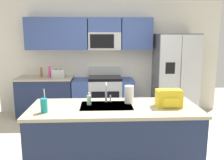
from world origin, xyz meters
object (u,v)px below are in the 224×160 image
Objects in this scene: backpack at (169,98)px; refrigerator at (175,76)px; range_oven at (103,96)px; pepper_mill at (41,72)px; bottle_pink at (50,72)px; drink_cup_teal at (44,105)px; paper_towel_roll at (129,94)px; toaster at (58,73)px; sink_faucet at (107,91)px; soap_dispenser at (89,100)px.

refrigerator is at bearing 70.69° from backpack.
pepper_mill is (-1.37, -0.00, 0.57)m from range_oven.
range_oven is 5.39× the size of bottle_pink.
refrigerator reaches higher than drink_cup_teal.
range_oven is 2.22m from paper_towel_roll.
range_oven is at bearing 3.04° from toaster.
toaster is at bearing -2.26° from bottle_pink.
toaster is (-0.99, -0.05, 0.55)m from range_oven.
drink_cup_teal reaches higher than sink_faucet.
refrigerator is at bearing -1.33° from pepper_mill.
drink_cup_teal is 0.60m from soap_dispenser.
refrigerator reaches higher than pepper_mill.
drink_cup_teal is 1.72× the size of soap_dispenser.
toaster is 1.11× the size of bottle_pink.
drink_cup_teal is (0.64, -2.47, -0.02)m from pepper_mill.
sink_faucet reaches higher than bottle_pink.
bottle_pink is 0.79× the size of backpack.
backpack is at bearing 6.24° from drink_cup_teal.
soap_dispenser is at bearing -95.51° from range_oven.
sink_faucet is 0.31m from paper_towel_roll.
backpack reaches higher than pepper_mill.
paper_towel_roll is (0.54, 0.07, 0.05)m from soap_dispenser.
range_oven is 1.48m from pepper_mill.
soap_dispenser is (1.16, -2.18, -0.04)m from pepper_mill.
refrigerator is 2.98m from pepper_mill.
pepper_mill is 2.51m from sink_faucet.
backpack is at bearing -70.24° from range_oven.
soap_dispenser is at bearing 29.11° from drink_cup_teal.
drink_cup_teal reaches higher than range_oven.
pepper_mill is 0.68× the size of backpack.
toaster is at bearing 122.55° from paper_towel_roll.
pepper_mill reaches higher than toaster.
sink_faucet reaches higher than range_oven.
soap_dispenser is (0.78, -2.13, -0.02)m from toaster.
sink_faucet is 1.66× the size of soap_dispenser.
paper_towel_roll is (0.31, -0.03, -0.05)m from sink_faucet.
refrigerator is at bearing 45.73° from drink_cup_teal.
paper_towel_roll is at bearing -122.02° from refrigerator.
bottle_pink is at bearing 114.40° from soap_dispenser.
range_oven is 5.67× the size of paper_towel_roll.
bottle_pink is at bearing 100.46° from drink_cup_teal.
backpack is (0.83, -2.31, 0.57)m from range_oven.
pepper_mill reaches higher than range_oven.
backpack is at bearing -20.64° from paper_towel_roll.
bottle_pink is at bearing -177.83° from range_oven.
drink_cup_teal reaches higher than paper_towel_roll.
sink_faucet reaches higher than backpack.
toaster is 2.27m from soap_dispenser.
pepper_mill is at bearing 172.57° from toaster.
paper_towel_roll reaches higher than toaster.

